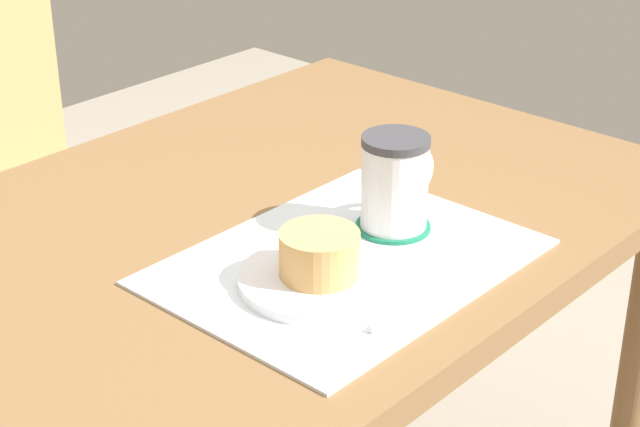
# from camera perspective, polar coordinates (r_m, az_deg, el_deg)

# --- Properties ---
(dining_table) EXTENTS (1.17, 0.72, 0.74)m
(dining_table) POSITION_cam_1_polar(r_m,az_deg,el_deg) (1.33, -4.67, -4.40)
(dining_table) COLOR brown
(dining_table) RESTS_ON ground_plane
(wooden_chair) EXTENTS (0.44, 0.44, 0.84)m
(wooden_chair) POSITION_cam_1_polar(r_m,az_deg,el_deg) (2.03, -15.63, 0.11)
(wooden_chair) COLOR tan
(wooden_chair) RESTS_ON ground_plane
(placemat) EXTENTS (0.41, 0.31, 0.00)m
(placemat) POSITION_cam_1_polar(r_m,az_deg,el_deg) (1.22, 1.40, -2.59)
(placemat) COLOR white
(placemat) RESTS_ON dining_table
(pastry_plate) EXTENTS (0.18, 0.18, 0.01)m
(pastry_plate) POSITION_cam_1_polar(r_m,az_deg,el_deg) (1.16, -0.03, -3.53)
(pastry_plate) COLOR white
(pastry_plate) RESTS_ON placemat
(pastry) EXTENTS (0.09, 0.09, 0.05)m
(pastry) POSITION_cam_1_polar(r_m,az_deg,el_deg) (1.15, -0.03, -2.17)
(pastry) COLOR #E0A860
(pastry) RESTS_ON pastry_plate
(coffee_coaster) EXTENTS (0.09, 0.09, 0.00)m
(coffee_coaster) POSITION_cam_1_polar(r_m,az_deg,el_deg) (1.29, 3.92, -0.69)
(coffee_coaster) COLOR #196B4C
(coffee_coaster) RESTS_ON placemat
(coffee_mug) EXTENTS (0.11, 0.08, 0.11)m
(coffee_mug) POSITION_cam_1_polar(r_m,az_deg,el_deg) (1.26, 4.07, 1.74)
(coffee_mug) COLOR white
(coffee_mug) RESTS_ON coffee_coaster
(teaspoon) EXTENTS (0.13, 0.02, 0.01)m
(teaspoon) POSITION_cam_1_polar(r_m,az_deg,el_deg) (1.12, 4.94, -4.96)
(teaspoon) COLOR silver
(teaspoon) RESTS_ON placemat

